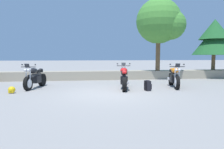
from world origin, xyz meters
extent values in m
plane|color=gray|center=(0.00, 0.00, 0.00)|extent=(120.00, 120.00, 0.00)
cube|color=gray|center=(0.00, 4.80, 0.28)|extent=(36.00, 0.80, 0.55)
cylinder|color=black|center=(-3.43, 1.08, 0.31)|extent=(0.27, 0.64, 0.62)
cylinder|color=black|center=(-3.12, 2.49, 0.31)|extent=(0.31, 0.64, 0.62)
cylinder|color=silver|center=(-3.43, 1.08, 0.31)|extent=(0.24, 0.41, 0.38)
cube|color=black|center=(-3.26, 1.84, 0.41)|extent=(0.42, 0.54, 0.34)
cube|color=#2D2D30|center=(-3.28, 1.74, 0.61)|extent=(0.37, 1.10, 0.12)
ellipsoid|color=black|center=(-3.31, 1.59, 0.83)|extent=(0.44, 0.58, 0.26)
cube|color=black|center=(-3.21, 2.06, 0.77)|extent=(0.37, 0.60, 0.12)
ellipsoid|color=black|center=(-3.15, 2.35, 0.81)|extent=(0.28, 0.32, 0.16)
cylinder|color=#2D2D30|center=(-3.41, 1.16, 1.03)|extent=(0.65, 0.18, 0.04)
sphere|color=silver|center=(-3.37, 1.01, 0.89)|extent=(0.13, 0.13, 0.13)
sphere|color=silver|center=(-3.51, 1.04, 0.89)|extent=(0.13, 0.13, 0.13)
cube|color=#26282D|center=(-3.43, 1.06, 1.09)|extent=(0.22, 0.14, 0.18)
cylinder|color=silver|center=(-3.33, 2.29, 0.36)|extent=(0.19, 0.39, 0.11)
cylinder|color=silver|center=(-3.33, 1.10, 0.67)|extent=(0.08, 0.17, 0.73)
cylinder|color=silver|center=(-3.51, 1.14, 0.67)|extent=(0.08, 0.17, 0.73)
sphere|color=#2D2D30|center=(-3.11, 1.14, 1.13)|extent=(0.07, 0.07, 0.07)
sphere|color=#2D2D30|center=(-3.69, 1.27, 1.13)|extent=(0.07, 0.07, 0.07)
cylinder|color=black|center=(0.92, 1.72, 0.31)|extent=(0.23, 0.63, 0.62)
cylinder|color=black|center=(0.70, 0.29, 0.31)|extent=(0.27, 0.64, 0.62)
cylinder|color=silver|center=(0.92, 1.72, 0.31)|extent=(0.22, 0.40, 0.38)
cube|color=black|center=(0.80, 0.96, 0.41)|extent=(0.39, 0.52, 0.34)
cube|color=#2D2D30|center=(0.82, 1.05, 0.61)|extent=(0.31, 1.11, 0.12)
ellipsoid|color=red|center=(0.84, 1.20, 0.83)|extent=(0.42, 0.57, 0.26)
cube|color=black|center=(0.77, 0.73, 0.77)|extent=(0.34, 0.59, 0.12)
ellipsoid|color=red|center=(0.72, 0.43, 0.81)|extent=(0.26, 0.31, 0.16)
cylinder|color=#2D2D30|center=(0.91, 1.64, 1.03)|extent=(0.66, 0.14, 0.04)
sphere|color=silver|center=(0.86, 1.79, 0.89)|extent=(0.13, 0.13, 0.13)
sphere|color=silver|center=(1.00, 1.77, 0.89)|extent=(0.13, 0.13, 0.13)
cube|color=#26282D|center=(0.93, 1.74, 1.09)|extent=(0.21, 0.13, 0.18)
cylinder|color=silver|center=(0.90, 0.51, 0.36)|extent=(0.17, 0.39, 0.11)
cylinder|color=silver|center=(0.83, 1.69, 0.67)|extent=(0.07, 0.17, 0.73)
cylinder|color=silver|center=(1.01, 1.66, 0.67)|extent=(0.07, 0.17, 0.73)
sphere|color=#2D2D30|center=(0.61, 1.64, 1.13)|extent=(0.07, 0.07, 0.07)
sphere|color=#2D2D30|center=(1.20, 1.55, 1.13)|extent=(0.07, 0.07, 0.07)
cylinder|color=black|center=(3.14, 0.50, 0.31)|extent=(0.28, 0.64, 0.62)
cylinder|color=black|center=(3.48, 1.90, 0.31)|extent=(0.32, 0.64, 0.62)
cylinder|color=silver|center=(3.14, 0.50, 0.31)|extent=(0.25, 0.41, 0.38)
cube|color=black|center=(3.32, 1.25, 0.41)|extent=(0.42, 0.54, 0.34)
cube|color=#2D2D30|center=(3.30, 1.15, 0.61)|extent=(0.40, 1.10, 0.12)
ellipsoid|color=orange|center=(3.27, 1.01, 0.83)|extent=(0.45, 0.59, 0.26)
cube|color=black|center=(3.38, 1.47, 0.77)|extent=(0.38, 0.61, 0.12)
ellipsoid|color=orange|center=(3.45, 1.77, 0.81)|extent=(0.28, 0.32, 0.16)
cylinder|color=#2D2D30|center=(3.16, 0.58, 1.03)|extent=(0.65, 0.19, 0.04)
sphere|color=silver|center=(3.20, 0.43, 0.89)|extent=(0.13, 0.13, 0.13)
sphere|color=silver|center=(3.06, 0.46, 0.89)|extent=(0.13, 0.13, 0.13)
cube|color=#26282D|center=(3.14, 0.48, 1.09)|extent=(0.22, 0.14, 0.18)
cylinder|color=silver|center=(3.27, 1.71, 0.36)|extent=(0.20, 0.40, 0.11)
cylinder|color=silver|center=(3.24, 0.52, 0.67)|extent=(0.08, 0.17, 0.73)
cylinder|color=silver|center=(3.06, 0.56, 0.67)|extent=(0.08, 0.17, 0.73)
sphere|color=#2D2D30|center=(3.46, 0.55, 1.13)|extent=(0.07, 0.07, 0.07)
sphere|color=#2D2D30|center=(2.88, 0.69, 1.13)|extent=(0.07, 0.07, 0.07)
cube|color=black|center=(1.74, 0.38, 0.22)|extent=(0.23, 0.33, 0.44)
cube|color=black|center=(1.85, 0.40, 0.18)|extent=(0.09, 0.25, 0.24)
ellipsoid|color=black|center=(1.74, 0.38, 0.43)|extent=(0.22, 0.31, 0.08)
cube|color=black|center=(1.62, 0.44, 0.24)|extent=(0.04, 0.05, 0.37)
cube|color=black|center=(1.65, 0.28, 0.24)|extent=(0.04, 0.05, 0.37)
sphere|color=yellow|center=(-3.91, 0.51, 0.14)|extent=(0.28, 0.28, 0.28)
ellipsoid|color=black|center=(-3.91, 0.43, 0.15)|extent=(0.23, 0.06, 0.12)
cube|color=yellow|center=(-3.91, 0.43, 0.07)|extent=(0.20, 0.08, 0.08)
cylinder|color=brown|center=(3.72, 4.59, 1.60)|extent=(0.28, 0.28, 2.10)
sphere|color=#428433|center=(3.72, 4.59, 3.72)|extent=(2.84, 2.84, 2.84)
sphere|color=#428433|center=(4.36, 4.17, 3.43)|extent=(1.85, 1.85, 1.85)
cylinder|color=brown|center=(7.86, 4.95, 1.24)|extent=(0.25, 0.25, 1.37)
cone|color=#1E5628|center=(7.86, 4.95, 2.54)|extent=(2.88, 2.88, 1.92)
cone|color=#1E5628|center=(7.86, 4.95, 3.32)|extent=(2.07, 2.07, 1.38)
camera|label=1|loc=(-0.91, -8.03, 1.51)|focal=32.38mm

